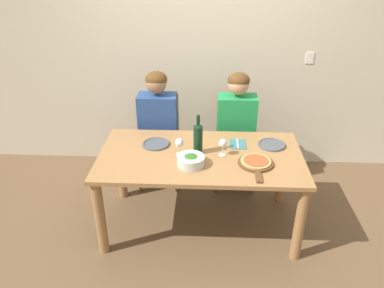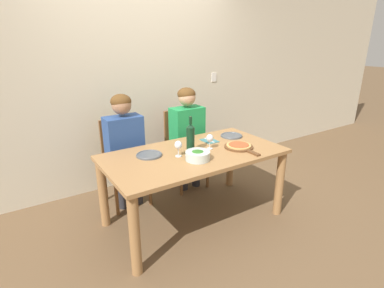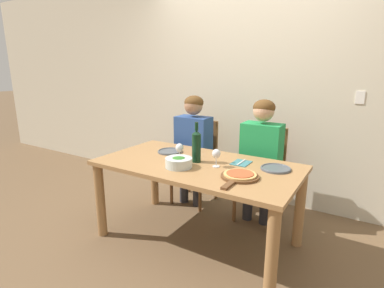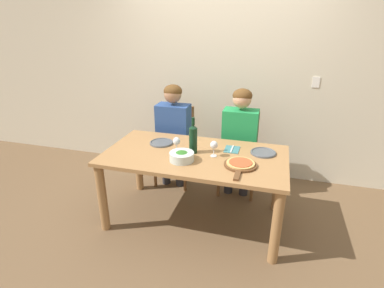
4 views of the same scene
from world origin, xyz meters
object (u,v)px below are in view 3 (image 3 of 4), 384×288
(dinner_plate_right, at_px, (276,168))
(wine_glass_right, at_px, (216,155))
(dinner_plate_left, at_px, (170,151))
(wine_bottle, at_px, (196,146))
(chair_right, at_px, (263,170))
(person_woman, at_px, (193,140))
(person_man, at_px, (261,150))
(chair_left, at_px, (198,158))
(wine_glass_left, at_px, (179,149))
(broccoli_bowl, at_px, (179,162))
(fork_on_napkin, at_px, (241,163))
(pizza_on_board, at_px, (239,176))

(dinner_plate_right, distance_m, wine_glass_right, 0.49)
(dinner_plate_left, bearing_deg, wine_bottle, -19.12)
(chair_right, bearing_deg, person_woman, -171.85)
(person_woman, distance_m, person_man, 0.78)
(person_woman, bearing_deg, dinner_plate_right, -23.28)
(chair_left, bearing_deg, dinner_plate_left, -85.44)
(chair_right, distance_m, wine_glass_left, 0.98)
(chair_right, bearing_deg, person_man, -90.00)
(wine_bottle, bearing_deg, wine_glass_left, -167.87)
(chair_left, distance_m, wine_glass_left, 0.88)
(person_man, height_order, broccoli_bowl, person_man)
(broccoli_bowl, relative_size, wine_glass_left, 1.47)
(chair_left, xyz_separation_m, dinner_plate_left, (0.05, -0.60, 0.23))
(wine_glass_left, bearing_deg, person_woman, 112.24)
(chair_left, height_order, wine_glass_right, chair_left)
(chair_left, height_order, person_woman, person_woman)
(chair_right, height_order, fork_on_napkin, chair_right)
(dinner_plate_left, bearing_deg, dinner_plate_right, 1.87)
(chair_left, bearing_deg, wine_glass_right, -50.58)
(chair_right, height_order, broccoli_bowl, chair_right)
(dinner_plate_right, xyz_separation_m, wine_glass_left, (-0.80, -0.20, 0.10))
(wine_bottle, xyz_separation_m, pizza_on_board, (0.47, -0.17, -0.13))
(person_woman, relative_size, wine_bottle, 3.54)
(chair_right, height_order, wine_bottle, wine_bottle)
(chair_left, distance_m, pizza_on_board, 1.29)
(wine_glass_right, bearing_deg, fork_on_napkin, 54.63)
(person_man, xyz_separation_m, dinner_plate_right, (0.28, -0.46, -0.00))
(fork_on_napkin, bearing_deg, wine_glass_right, -125.37)
(chair_right, height_order, pizza_on_board, chair_right)
(person_woman, height_order, broccoli_bowl, person_woman)
(chair_left, bearing_deg, person_man, -8.15)
(person_man, height_order, pizza_on_board, person_man)
(person_man, relative_size, pizza_on_board, 2.90)
(chair_right, xyz_separation_m, broccoli_bowl, (-0.41, -0.93, 0.26))
(broccoli_bowl, bearing_deg, wine_bottle, 75.80)
(broccoli_bowl, bearing_deg, pizza_on_board, 3.60)
(wine_glass_left, distance_m, wine_glass_right, 0.36)
(person_woman, bearing_deg, pizza_on_board, -41.40)
(wine_glass_right, bearing_deg, dinner_plate_right, 23.63)
(chair_left, height_order, wine_glass_left, chair_left)
(dinner_plate_left, relative_size, wine_glass_right, 1.60)
(chair_right, height_order, person_woman, person_woman)
(chair_left, bearing_deg, person_woman, -90.00)
(chair_left, bearing_deg, fork_on_napkin, -36.38)
(fork_on_napkin, bearing_deg, broccoli_bowl, -137.29)
(chair_right, distance_m, dinner_plate_right, 0.68)
(dinner_plate_right, bearing_deg, chair_right, 116.47)
(wine_bottle, distance_m, wine_glass_left, 0.16)
(person_man, height_order, wine_glass_right, person_man)
(wine_bottle, bearing_deg, fork_on_napkin, 25.87)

